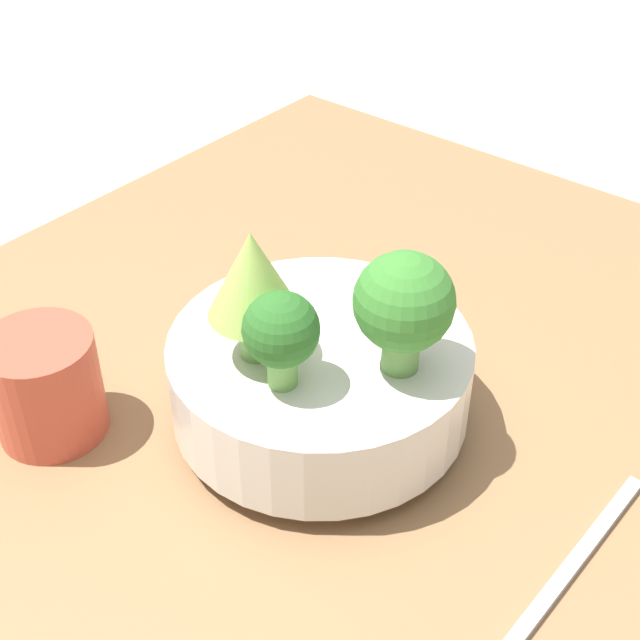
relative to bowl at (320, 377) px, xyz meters
name	(u,v)px	position (x,y,z in m)	size (l,w,h in m)	color
ground_plane	(311,474)	(-0.02, -0.01, -0.08)	(6.00, 6.00, 0.00)	beige
table	(311,458)	(-0.02, -0.01, -0.06)	(1.01, 0.84, 0.04)	olive
bowl	(320,377)	(0.00, 0.00, 0.00)	(0.23, 0.23, 0.08)	silver
romanesco_piece_far	(253,278)	(-0.04, 0.03, 0.10)	(0.07, 0.07, 0.10)	#609347
broccoli_floret_front	(404,305)	(0.01, -0.06, 0.09)	(0.07, 0.07, 0.09)	#609347
broccoli_floret_left	(280,332)	(-0.05, -0.01, 0.08)	(0.05, 0.05, 0.07)	#6BA34C
cup	(45,386)	(-0.14, 0.15, 0.00)	(0.08, 0.08, 0.09)	#C64C38
fork	(574,563)	(0.00, -0.22, -0.04)	(0.19, 0.01, 0.01)	#B2B2B7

